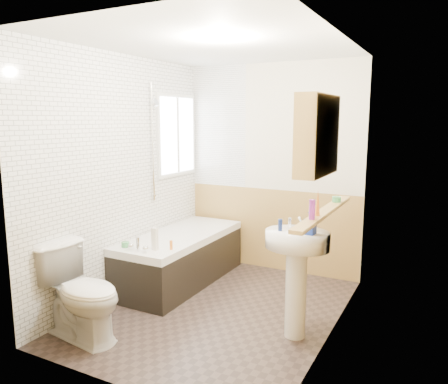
{
  "coord_description": "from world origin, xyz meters",
  "views": [
    {
      "loc": [
        1.93,
        -3.53,
        1.85
      ],
      "look_at": [
        0.0,
        0.15,
        1.15
      ],
      "focal_mm": 35.0,
      "sensor_mm": 36.0,
      "label": 1
    }
  ],
  "objects_px": {
    "bathtub": "(181,257)",
    "pine_shelf": "(325,212)",
    "sink": "(297,262)",
    "medicine_cabinet": "(317,135)",
    "toilet": "(81,293)"
  },
  "relations": [
    {
      "from": "bathtub",
      "to": "pine_shelf",
      "type": "distance_m",
      "value": 2.02
    },
    {
      "from": "sink",
      "to": "pine_shelf",
      "type": "distance_m",
      "value": 0.48
    },
    {
      "from": "sink",
      "to": "medicine_cabinet",
      "type": "distance_m",
      "value": 1.08
    },
    {
      "from": "sink",
      "to": "pine_shelf",
      "type": "xyz_separation_m",
      "value": [
        0.2,
        0.07,
        0.43
      ]
    },
    {
      "from": "toilet",
      "to": "pine_shelf",
      "type": "relative_size",
      "value": 0.55
    },
    {
      "from": "medicine_cabinet",
      "to": "sink",
      "type": "bearing_deg",
      "value": 144.67
    },
    {
      "from": "sink",
      "to": "pine_shelf",
      "type": "relative_size",
      "value": 0.7
    },
    {
      "from": "pine_shelf",
      "to": "medicine_cabinet",
      "type": "distance_m",
      "value": 0.66
    },
    {
      "from": "bathtub",
      "to": "pine_shelf",
      "type": "height_order",
      "value": "pine_shelf"
    },
    {
      "from": "toilet",
      "to": "medicine_cabinet",
      "type": "height_order",
      "value": "medicine_cabinet"
    },
    {
      "from": "bathtub",
      "to": "medicine_cabinet",
      "type": "distance_m",
      "value": 2.37
    },
    {
      "from": "pine_shelf",
      "to": "medicine_cabinet",
      "type": "relative_size",
      "value": 2.21
    },
    {
      "from": "bathtub",
      "to": "sink",
      "type": "height_order",
      "value": "sink"
    },
    {
      "from": "medicine_cabinet",
      "to": "toilet",
      "type": "bearing_deg",
      "value": -157.41
    },
    {
      "from": "toilet",
      "to": "medicine_cabinet",
      "type": "distance_m",
      "value": 2.33
    }
  ]
}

